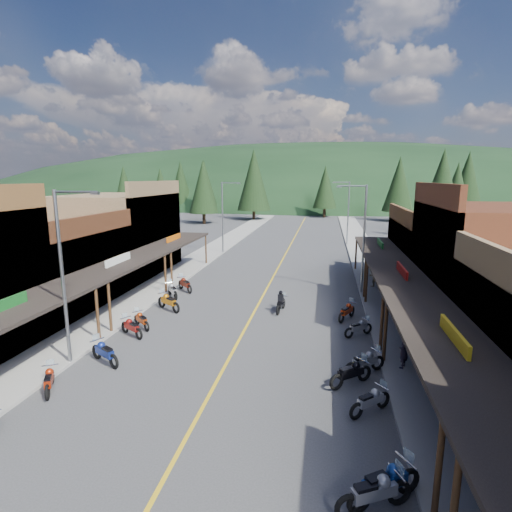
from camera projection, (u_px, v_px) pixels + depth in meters
The scene contains 41 objects.
ground at pixel (246, 327), 23.08m from camera, with size 220.00×220.00×0.00m, color #38383A.
centerline at pixel (283, 259), 42.41m from camera, with size 0.15×90.00×0.01m, color gold.
sidewalk_west at pixel (204, 255), 43.87m from camera, with size 3.40×94.00×0.15m, color gray.
sidewalk_east at pixel (367, 261), 40.93m from camera, with size 3.40×94.00×0.15m, color gray.
shop_west_2 at pixel (49, 269), 26.56m from camera, with size 10.90×9.00×6.20m.
shop_west_3 at pixel (120, 234), 35.65m from camera, with size 10.90×10.20×8.20m.
shop_east_2 at pixel (500, 270), 21.71m from camera, with size 10.90×9.00×8.20m.
shop_east_3 at pixel (447, 255), 31.19m from camera, with size 10.90×10.20×6.20m.
streetlight_0 at pixel (65, 271), 17.60m from camera, with size 2.16×0.18×8.00m.
streetlight_1 at pixel (224, 214), 44.65m from camera, with size 2.16×0.18×8.00m.
streetlight_2 at pixel (362, 234), 28.77m from camera, with size 2.16×0.18×8.00m.
streetlight_3 at pixel (347, 210), 50.03m from camera, with size 2.16×0.18×8.00m.
ridge_hill at pixel (315, 200), 153.54m from camera, with size 310.00×140.00×60.00m, color black.
pine_0 at pixel (124, 187), 88.50m from camera, with size 5.04×5.04×11.00m.
pine_1 at pixel (204, 183), 93.38m from camera, with size 5.88×5.88×12.50m.
pine_2 at pixel (254, 180), 79.27m from camera, with size 6.72×6.72×14.00m.
pine_3 at pixel (325, 187), 84.93m from camera, with size 5.04×5.04×11.00m.
pine_4 at pixel (399, 184), 76.62m from camera, with size 5.88×5.88×12.50m.
pine_5 at pixel (467, 180), 85.36m from camera, with size 6.72×6.72×14.00m.
pine_7 at pixel (181, 182), 100.53m from camera, with size 5.88×5.88×12.50m.
pine_8 at pixel (161, 193), 64.30m from camera, with size 4.48×4.48×10.00m.
pine_9 at pixel (456, 191), 61.27m from camera, with size 4.93×4.93×10.80m.
pine_10 at pixel (203, 187), 73.13m from camera, with size 5.38×5.38×11.60m.
pine_11 at pixel (442, 187), 55.03m from camera, with size 5.82×5.82×12.40m.
bike_west_4 at pixel (49, 379), 16.03m from camera, with size 0.63×1.88×1.08m, color #A6260B, non-canonical shape.
bike_west_5 at pixel (105, 351), 18.39m from camera, with size 0.72×2.17×1.24m, color navy, non-canonical shape.
bike_west_6 at pixel (131, 326), 21.61m from camera, with size 0.66×1.99×1.14m, color maroon, non-canonical shape.
bike_west_7 at pixel (141, 319), 22.79m from camera, with size 0.62×1.86×1.06m, color #A5340B, non-canonical shape.
bike_west_8 at pixel (168, 301), 25.79m from camera, with size 0.76×2.27×1.30m, color #BD6C0D, non-canonical shape.
bike_west_9 at pixel (173, 290), 28.59m from camera, with size 0.69×2.08×1.19m, color #9E9EA3, non-canonical shape.
bike_west_10 at pixel (185, 284), 30.16m from camera, with size 0.71×2.14×1.23m, color maroon, non-canonical shape.
bike_east_2 at pixel (374, 491), 10.21m from camera, with size 0.72×2.16×1.23m, color gray, non-canonical shape.
bike_east_3 at pixel (385, 481), 10.48m from camera, with size 0.76×2.29×1.31m, color navy, non-canonical shape.
bike_east_4 at pixel (370, 400), 14.51m from camera, with size 0.65×1.95×1.12m, color #A7A6AC, non-canonical shape.
bike_east_5 at pixel (351, 372), 16.47m from camera, with size 0.71×2.13×1.22m, color black, non-canonical shape.
bike_east_6 at pixel (365, 361), 17.50m from camera, with size 0.69×2.08×1.19m, color gray, non-canonical shape.
bike_east_7 at pixel (358, 327), 21.64m from camera, with size 0.62×1.85×1.06m, color gray, non-canonical shape.
bike_east_8 at pixel (347, 310), 24.14m from camera, with size 0.68×2.05×1.17m, color #AD2C0C, non-canonical shape.
rider_on_bike at pixel (281, 303), 25.56m from camera, with size 0.91×2.02×1.48m.
pedestrian_east_a at pixel (404, 351), 17.69m from camera, with size 0.58×0.38×1.60m, color black.
pedestrian_east_b at pixel (374, 276), 30.97m from camera, with size 0.82×0.47×1.70m, color brown.
Camera 1 is at (4.33, -21.42, 8.51)m, focal length 28.00 mm.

